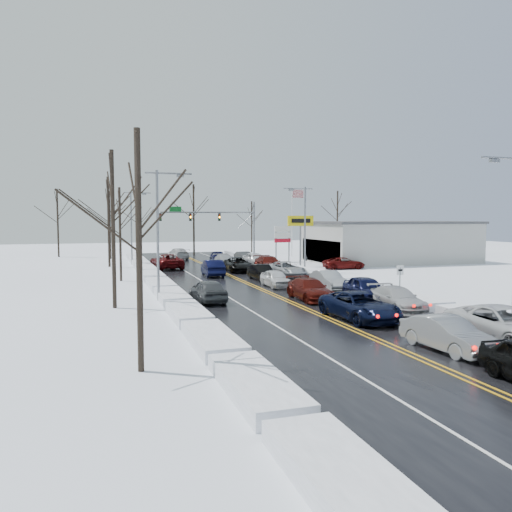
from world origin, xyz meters
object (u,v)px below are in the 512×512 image
object	(u,v)px
traffic_signal_mast	(219,220)
oncoming_car_0	(213,276)
tires_plus_sign	(301,224)
dealership_building	(390,242)
flagpole	(293,217)

from	to	relation	value
traffic_signal_mast	oncoming_car_0	size ratio (longest dim) A/B	2.70
traffic_signal_mast	tires_plus_sign	bearing A→B (deg)	-59.54
oncoming_car_0	tires_plus_sign	bearing A→B (deg)	-148.52
dealership_building	flagpole	bearing A→B (deg)	126.27
flagpole	oncoming_car_0	world-z (taller)	flagpole
traffic_signal_mast	oncoming_car_0	world-z (taller)	traffic_signal_mast
tires_plus_sign	flagpole	distance (m)	14.79
tires_plus_sign	traffic_signal_mast	bearing A→B (deg)	120.46
dealership_building	oncoming_car_0	size ratio (longest dim) A/B	4.14
oncoming_car_0	traffic_signal_mast	bearing A→B (deg)	-102.54
flagpole	tires_plus_sign	bearing A→B (deg)	-108.44
traffic_signal_mast	tires_plus_sign	size ratio (longest dim) A/B	2.21
flagpole	dealership_building	xyz separation A→B (m)	(8.80, -12.00, -3.27)
tires_plus_sign	oncoming_car_0	world-z (taller)	tires_plus_sign
flagpole	oncoming_car_0	bearing A→B (deg)	-129.16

